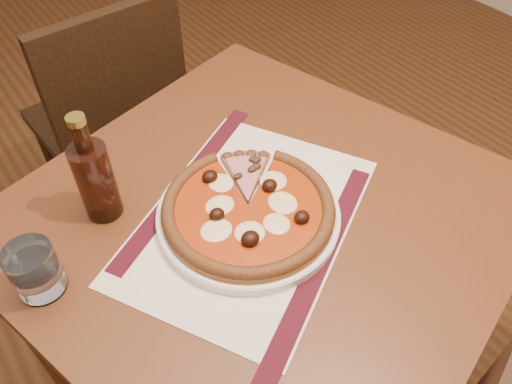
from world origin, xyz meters
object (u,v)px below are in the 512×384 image
at_px(table, 262,246).
at_px(plate, 248,215).
at_px(pizza, 248,207).
at_px(water_glass, 35,270).
at_px(bottle, 95,178).
at_px(chair_far, 113,114).

distance_m(table, plate, 0.12).
relative_size(pizza, water_glass, 3.33).
distance_m(pizza, water_glass, 0.34).
height_order(pizza, water_glass, water_glass).
bearing_deg(water_glass, pizza, -13.18).
bearing_deg(water_glass, bottle, 31.35).
xyz_separation_m(water_glass, bottle, (0.14, 0.09, 0.04)).
bearing_deg(chair_far, water_glass, 58.19).
height_order(table, water_glass, water_glass).
bearing_deg(plate, pizza, -123.63).
distance_m(plate, water_glass, 0.34).
xyz_separation_m(chair_far, bottle, (-0.24, -0.60, 0.35)).
relative_size(chair_far, pizza, 2.88).
height_order(table, bottle, bottle).
relative_size(table, plate, 3.14).
bearing_deg(pizza, water_glass, 166.82).
relative_size(table, pizza, 3.35).
distance_m(plate, pizza, 0.02).
bearing_deg(bottle, plate, -40.95).
distance_m(chair_far, plate, 0.81).
distance_m(pizza, bottle, 0.26).
xyz_separation_m(plate, water_glass, (-0.33, 0.08, 0.03)).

